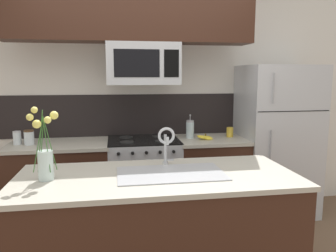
{
  "coord_description": "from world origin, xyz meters",
  "views": [
    {
      "loc": [
        -0.3,
        -2.57,
        1.6
      ],
      "look_at": [
        0.17,
        0.27,
        1.16
      ],
      "focal_mm": 35.0,
      "sensor_mm": 36.0,
      "label": 1
    }
  ],
  "objects_px": {
    "microwave": "(143,64)",
    "storage_jar_medium": "(29,137)",
    "french_press": "(190,129)",
    "refrigerator": "(276,140)",
    "flower_vase": "(45,158)",
    "stove_range": "(144,180)",
    "banana_bunch": "(205,138)",
    "sink_faucet": "(166,141)",
    "storage_jar_tall": "(17,138)",
    "coffee_tin": "(230,132)"
  },
  "relations": [
    {
      "from": "microwave",
      "to": "storage_jar_medium",
      "type": "height_order",
      "value": "microwave"
    },
    {
      "from": "storage_jar_medium",
      "to": "french_press",
      "type": "bearing_deg",
      "value": 3.04
    },
    {
      "from": "microwave",
      "to": "french_press",
      "type": "distance_m",
      "value": 0.89
    },
    {
      "from": "microwave",
      "to": "refrigerator",
      "type": "bearing_deg",
      "value": 1.52
    },
    {
      "from": "flower_vase",
      "to": "storage_jar_medium",
      "type": "bearing_deg",
      "value": 108.06
    },
    {
      "from": "stove_range",
      "to": "banana_bunch",
      "type": "distance_m",
      "value": 0.83
    },
    {
      "from": "microwave",
      "to": "stove_range",
      "type": "bearing_deg",
      "value": 90.16
    },
    {
      "from": "microwave",
      "to": "storage_jar_medium",
      "type": "distance_m",
      "value": 1.38
    },
    {
      "from": "banana_bunch",
      "to": "sink_faucet",
      "type": "distance_m",
      "value": 1.15
    },
    {
      "from": "storage_jar_tall",
      "to": "storage_jar_medium",
      "type": "relative_size",
      "value": 0.92
    },
    {
      "from": "microwave",
      "to": "french_press",
      "type": "xyz_separation_m",
      "value": [
        0.53,
        0.08,
        -0.71
      ]
    },
    {
      "from": "banana_bunch",
      "to": "microwave",
      "type": "bearing_deg",
      "value": 176.7
    },
    {
      "from": "refrigerator",
      "to": "sink_faucet",
      "type": "xyz_separation_m",
      "value": [
        -1.46,
        -1.05,
        0.25
      ]
    },
    {
      "from": "storage_jar_medium",
      "to": "flower_vase",
      "type": "height_order",
      "value": "flower_vase"
    },
    {
      "from": "sink_faucet",
      "to": "storage_jar_tall",
      "type": "bearing_deg",
      "value": 143.09
    },
    {
      "from": "storage_jar_tall",
      "to": "flower_vase",
      "type": "distance_m",
      "value": 1.35
    },
    {
      "from": "microwave",
      "to": "sink_faucet",
      "type": "bearing_deg",
      "value": -85.15
    },
    {
      "from": "storage_jar_medium",
      "to": "sink_faucet",
      "type": "height_order",
      "value": "sink_faucet"
    },
    {
      "from": "banana_bunch",
      "to": "coffee_tin",
      "type": "height_order",
      "value": "coffee_tin"
    },
    {
      "from": "coffee_tin",
      "to": "stove_range",
      "type": "bearing_deg",
      "value": -177.12
    },
    {
      "from": "sink_faucet",
      "to": "flower_vase",
      "type": "height_order",
      "value": "flower_vase"
    },
    {
      "from": "refrigerator",
      "to": "storage_jar_tall",
      "type": "relative_size",
      "value": 12.5
    },
    {
      "from": "banana_bunch",
      "to": "flower_vase",
      "type": "height_order",
      "value": "flower_vase"
    },
    {
      "from": "stove_range",
      "to": "french_press",
      "type": "relative_size",
      "value": 3.48
    },
    {
      "from": "banana_bunch",
      "to": "refrigerator",
      "type": "bearing_deg",
      "value": 5.25
    },
    {
      "from": "storage_jar_medium",
      "to": "sink_faucet",
      "type": "xyz_separation_m",
      "value": [
        1.25,
        -1.0,
        0.12
      ]
    },
    {
      "from": "coffee_tin",
      "to": "flower_vase",
      "type": "height_order",
      "value": "flower_vase"
    },
    {
      "from": "microwave",
      "to": "storage_jar_tall",
      "type": "distance_m",
      "value": 1.49
    },
    {
      "from": "stove_range",
      "to": "flower_vase",
      "type": "relative_size",
      "value": 1.87
    },
    {
      "from": "refrigerator",
      "to": "storage_jar_tall",
      "type": "bearing_deg",
      "value": -179.54
    },
    {
      "from": "stove_range",
      "to": "flower_vase",
      "type": "distance_m",
      "value": 1.58
    },
    {
      "from": "sink_faucet",
      "to": "flower_vase",
      "type": "bearing_deg",
      "value": -165.73
    },
    {
      "from": "refrigerator",
      "to": "microwave",
      "type": "bearing_deg",
      "value": -178.48
    },
    {
      "from": "coffee_tin",
      "to": "sink_faucet",
      "type": "relative_size",
      "value": 0.36
    },
    {
      "from": "storage_jar_tall",
      "to": "coffee_tin",
      "type": "relative_size",
      "value": 1.25
    },
    {
      "from": "refrigerator",
      "to": "coffee_tin",
      "type": "distance_m",
      "value": 0.56
    },
    {
      "from": "refrigerator",
      "to": "storage_jar_medium",
      "type": "xyz_separation_m",
      "value": [
        -2.71,
        -0.05,
        0.13
      ]
    },
    {
      "from": "french_press",
      "to": "coffee_tin",
      "type": "relative_size",
      "value": 2.43
    },
    {
      "from": "storage_jar_tall",
      "to": "sink_faucet",
      "type": "height_order",
      "value": "sink_faucet"
    },
    {
      "from": "stove_range",
      "to": "refrigerator",
      "type": "relative_size",
      "value": 0.54
    },
    {
      "from": "refrigerator",
      "to": "flower_vase",
      "type": "height_order",
      "value": "refrigerator"
    },
    {
      "from": "microwave",
      "to": "storage_jar_medium",
      "type": "xyz_separation_m",
      "value": [
        -1.16,
        -0.01,
        -0.74
      ]
    },
    {
      "from": "storage_jar_tall",
      "to": "refrigerator",
      "type": "bearing_deg",
      "value": 0.46
    },
    {
      "from": "microwave",
      "to": "sink_faucet",
      "type": "relative_size",
      "value": 2.43
    },
    {
      "from": "coffee_tin",
      "to": "refrigerator",
      "type": "bearing_deg",
      "value": -3.12
    },
    {
      "from": "french_press",
      "to": "storage_jar_medium",
      "type": "bearing_deg",
      "value": -176.96
    },
    {
      "from": "refrigerator",
      "to": "banana_bunch",
      "type": "xyz_separation_m",
      "value": [
        -0.87,
        -0.08,
        0.07
      ]
    },
    {
      "from": "stove_range",
      "to": "storage_jar_medium",
      "type": "relative_size",
      "value": 6.23
    },
    {
      "from": "storage_jar_tall",
      "to": "stove_range",
      "type": "bearing_deg",
      "value": 0.11
    },
    {
      "from": "storage_jar_tall",
      "to": "flower_vase",
      "type": "bearing_deg",
      "value": -67.39
    }
  ]
}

